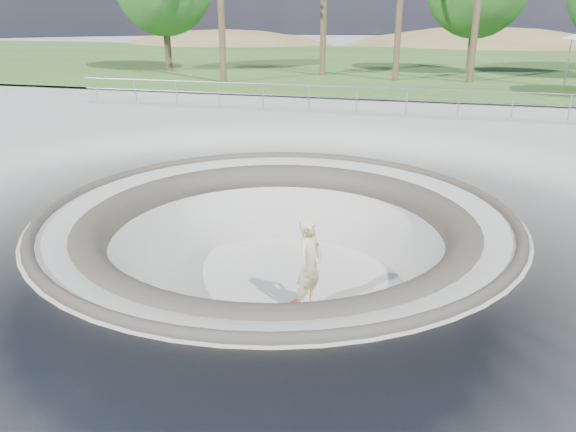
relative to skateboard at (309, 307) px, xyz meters
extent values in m
plane|color=#ABAAA5|center=(-0.90, 0.70, 1.83)|extent=(180.00, 180.00, 0.00)
torus|color=#ABAAA5|center=(-0.90, 0.70, -0.17)|extent=(14.00, 14.00, 4.00)
cylinder|color=#ABAAA5|center=(-0.90, 0.70, -0.12)|extent=(6.60, 6.60, 0.10)
torus|color=#474038|center=(-0.90, 0.70, 1.81)|extent=(10.24, 10.24, 0.24)
torus|color=#474038|center=(-0.90, 0.70, 1.38)|extent=(8.91, 8.91, 0.81)
cube|color=#315723|center=(-0.90, 34.70, 2.05)|extent=(180.00, 36.00, 0.12)
ellipsoid|color=brown|center=(-22.90, 55.70, -4.61)|extent=(50.40, 36.00, 23.40)
ellipsoid|color=brown|center=(7.10, 60.70, -6.04)|extent=(61.60, 44.00, 28.60)
cylinder|color=#94989C|center=(-0.90, 12.70, 3.00)|extent=(25.00, 0.05, 0.05)
cylinder|color=#94989C|center=(-0.90, 12.70, 2.55)|extent=(25.00, 0.05, 0.05)
cube|color=olive|center=(0.00, 0.00, 0.01)|extent=(0.89, 0.53, 0.02)
cylinder|color=#A7A6AB|center=(0.00, 0.00, -0.03)|extent=(0.10, 0.18, 0.04)
cylinder|color=#A7A6AB|center=(0.00, 0.00, -0.03)|extent=(0.10, 0.18, 0.04)
cylinder|color=silver|center=(0.00, 0.00, -0.04)|extent=(0.07, 0.05, 0.07)
cylinder|color=silver|center=(0.00, 0.00, -0.04)|extent=(0.07, 0.05, 0.07)
cylinder|color=silver|center=(0.00, 0.00, -0.04)|extent=(0.07, 0.05, 0.07)
cylinder|color=silver|center=(0.00, 0.00, -0.04)|extent=(0.07, 0.05, 0.07)
imported|color=beige|center=(0.00, 0.00, 1.01)|extent=(0.67, 0.83, 1.99)
cylinder|color=#94989C|center=(8.48, 21.02, 3.33)|extent=(0.06, 0.06, 2.44)
cylinder|color=brown|center=(-4.70, 24.49, 6.25)|extent=(0.36, 0.36, 8.49)
cylinder|color=brown|center=(-15.06, 24.61, 4.68)|extent=(0.44, 0.44, 5.36)
cylinder|color=brown|center=(4.07, 27.85, 4.61)|extent=(0.44, 0.44, 5.22)
camera|label=1|loc=(2.25, -10.34, 6.01)|focal=35.00mm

